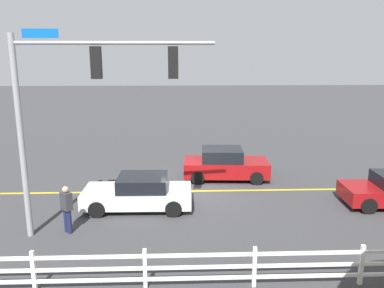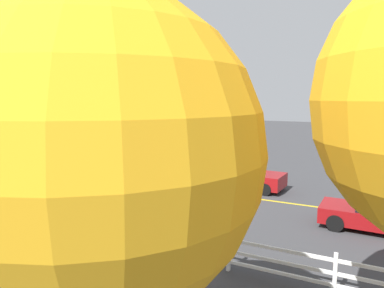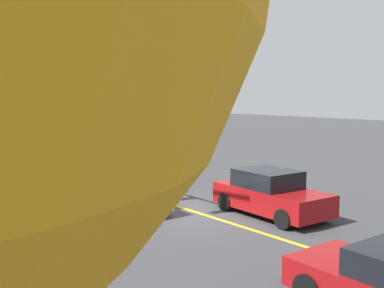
{
  "view_description": "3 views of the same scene",
  "coord_description": "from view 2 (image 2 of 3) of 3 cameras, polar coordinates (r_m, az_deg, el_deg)",
  "views": [
    {
      "loc": [
        0.45,
        16.74,
        6.09
      ],
      "look_at": [
        -0.15,
        0.75,
        2.37
      ],
      "focal_mm": 36.49,
      "sensor_mm": 36.0,
      "label": 1
    },
    {
      "loc": [
        -7.88,
        16.54,
        5.03
      ],
      "look_at": [
        0.58,
        0.0,
        2.56
      ],
      "focal_mm": 32.51,
      "sensor_mm": 36.0,
      "label": 2
    },
    {
      "loc": [
        -12.3,
        9.95,
        4.11
      ],
      "look_at": [
        -0.02,
        0.19,
        2.42
      ],
      "focal_mm": 43.13,
      "sensor_mm": 36.0,
      "label": 3
    }
  ],
  "objects": [
    {
      "name": "car_0",
      "position": [
        15.19,
        28.3,
        -10.12
      ],
      "size": [
        4.11,
        2.01,
        1.34
      ],
      "rotation": [
        0.0,
        0.0,
        -0.03
      ],
      "color": "maroon",
      "rests_on": "ground_plane"
    },
    {
      "name": "lane_center_stripe",
      "position": [
        17.72,
        13.48,
        -9.13
      ],
      "size": [
        28.0,
        0.16,
        0.01
      ],
      "primitive_type": "cube",
      "color": "gold",
      "rests_on": "ground_plane"
    },
    {
      "name": "car_2",
      "position": [
        18.21,
        -6.82,
        -6.4
      ],
      "size": [
        4.31,
        2.03,
        1.35
      ],
      "rotation": [
        0.0,
        0.0,
        -0.01
      ],
      "color": "silver",
      "rests_on": "ground_plane"
    },
    {
      "name": "ground_plane",
      "position": [
        19.0,
        1.57,
        -7.79
      ],
      "size": [
        120.0,
        120.0,
        0.0
      ],
      "primitive_type": "plane",
      "color": "#38383A"
    },
    {
      "name": "car_1",
      "position": [
        19.72,
        8.76,
        -5.09
      ],
      "size": [
        4.23,
        2.17,
        1.54
      ],
      "rotation": [
        0.0,
        0.0,
        3.08
      ],
      "color": "maroon",
      "rests_on": "ground_plane"
    },
    {
      "name": "tree_1",
      "position": [
        4.87,
        -14.16,
        -1.54
      ],
      "size": [
        4.36,
        4.36,
        6.47
      ],
      "color": "brown",
      "rests_on": "ground_plane"
    },
    {
      "name": "signal_assembly",
      "position": [
        16.9,
        -16.1,
        6.42
      ],
      "size": [
        6.36,
        0.38,
        6.83
      ],
      "color": "gray",
      "rests_on": "ground_plane"
    },
    {
      "name": "white_rail_fence",
      "position": [
        11.2,
        -1.17,
        -15.72
      ],
      "size": [
        26.1,
        0.1,
        1.15
      ],
      "color": "white",
      "rests_on": "ground_plane"
    },
    {
      "name": "pedestrian",
      "position": [
        17.94,
        -16.71,
        -5.98
      ],
      "size": [
        0.47,
        0.46,
        1.69
      ],
      "rotation": [
        0.0,
        0.0,
        3.95
      ],
      "color": "#191E3F",
      "rests_on": "ground_plane"
    }
  ]
}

